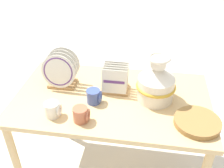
{
  "coord_description": "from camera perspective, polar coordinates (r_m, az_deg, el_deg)",
  "views": [
    {
      "loc": [
        0.23,
        -1.48,
        1.86
      ],
      "look_at": [
        0.0,
        0.0,
        0.85
      ],
      "focal_mm": 42.0,
      "sensor_mm": 36.0,
      "label": 1
    }
  ],
  "objects": [
    {
      "name": "mug_cream_glaze",
      "position": [
        1.72,
        -12.75,
        -5.45
      ],
      "size": [
        0.1,
        0.09,
        0.1
      ],
      "color": "silver",
      "rests_on": "display_table"
    },
    {
      "name": "wicker_charger_stack",
      "position": [
        1.72,
        18.07,
        -7.9
      ],
      "size": [
        0.29,
        0.29,
        0.04
      ],
      "color": "olive",
      "rests_on": "display_table"
    },
    {
      "name": "ground_plane",
      "position": [
        2.38,
        -0.0,
        -17.1
      ],
      "size": [
        14.0,
        14.0,
        0.0
      ],
      "primitive_type": "plane",
      "color": "silver"
    },
    {
      "name": "dish_rack_square_plates",
      "position": [
        1.89,
        0.71,
        0.55
      ],
      "size": [
        0.2,
        0.16,
        0.2
      ],
      "color": "tan",
      "rests_on": "display_table"
    },
    {
      "name": "dish_rack_round_plates",
      "position": [
        1.96,
        -11.06,
        2.64
      ],
      "size": [
        0.25,
        0.17,
        0.28
      ],
      "color": "tan",
      "rests_on": "display_table"
    },
    {
      "name": "display_table",
      "position": [
        1.92,
        -0.0,
        -4.82
      ],
      "size": [
        1.39,
        0.81,
        0.74
      ],
      "color": "tan",
      "rests_on": "ground_plane"
    },
    {
      "name": "mug_cobalt_glaze",
      "position": [
        1.79,
        -3.91,
        -2.7
      ],
      "size": [
        0.1,
        0.09,
        0.1
      ],
      "color": "#42569E",
      "rests_on": "display_table"
    },
    {
      "name": "mug_terracotta_glaze",
      "position": [
        1.65,
        -6.7,
        -6.61
      ],
      "size": [
        0.1,
        0.09,
        0.1
      ],
      "color": "#B76647",
      "rests_on": "display_table"
    },
    {
      "name": "ceramic_vase",
      "position": [
        1.79,
        9.62,
        0.39
      ],
      "size": [
        0.27,
        0.27,
        0.34
      ],
      "color": "silver",
      "rests_on": "display_table"
    }
  ]
}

